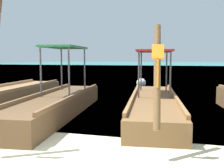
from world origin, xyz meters
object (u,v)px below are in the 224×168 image
longtail_boat_orange_ribbon (154,103)px  mooring_buoy_near (141,83)px  longtail_boat_green_ribbon (57,103)px  longtail_boat_violet_ribbon (16,94)px

longtail_boat_orange_ribbon → mooring_buoy_near: 6.93m
longtail_boat_green_ribbon → mooring_buoy_near: bearing=80.4°
longtail_boat_violet_ribbon → longtail_boat_orange_ribbon: size_ratio=0.84×
longtail_boat_violet_ribbon → longtail_boat_orange_ribbon: longtail_boat_violet_ribbon is taller
longtail_boat_violet_ribbon → longtail_boat_green_ribbon: size_ratio=0.92×
longtail_boat_violet_ribbon → mooring_buoy_near: longtail_boat_violet_ribbon is taller
longtail_boat_orange_ribbon → mooring_buoy_near: size_ratio=12.79×
longtail_boat_green_ribbon → longtail_boat_orange_ribbon: size_ratio=0.92×
longtail_boat_violet_ribbon → mooring_buoy_near: bearing=58.7°
longtail_boat_orange_ribbon → mooring_buoy_near: bearing=102.0°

